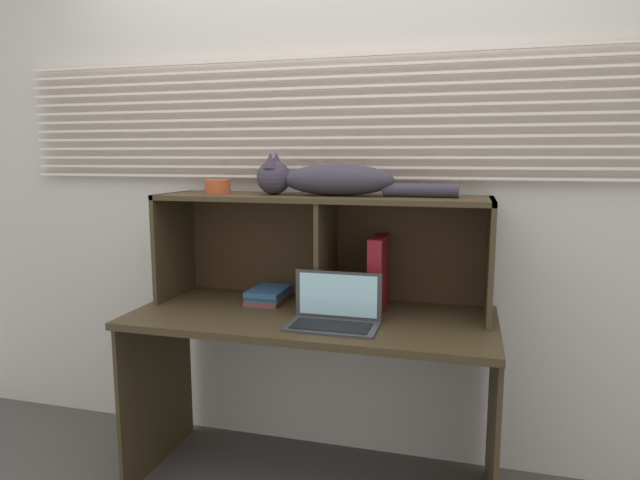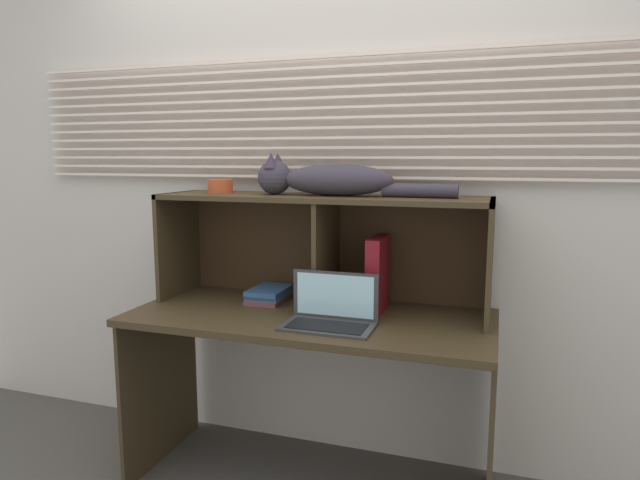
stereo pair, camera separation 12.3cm
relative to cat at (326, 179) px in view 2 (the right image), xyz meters
The scene contains 8 objects.
back_panel_with_blinds 0.24m from the cat, 96.64° to the left, with size 4.40×0.08×2.50m.
desk 0.72m from the cat, 100.84° to the right, with size 1.51×0.67×0.77m.
hutch_shelf_unit 0.22m from the cat, 122.81° to the left, with size 1.44×0.36×0.49m.
cat is the anchor object (origin of this frame).
laptop 0.58m from the cat, 68.71° to the right, with size 0.35×0.20×0.20m.
binder_upright 0.46m from the cat, ahead, with size 0.06×0.24×0.32m, color maroon.
book_stack 0.59m from the cat, behind, with size 0.16×0.23×0.06m.
small_basket 0.51m from the cat, behind, with size 0.11×0.11×0.06m, color #BC4A27.
Camera 2 is at (0.73, -1.91, 1.42)m, focal length 30.72 mm.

